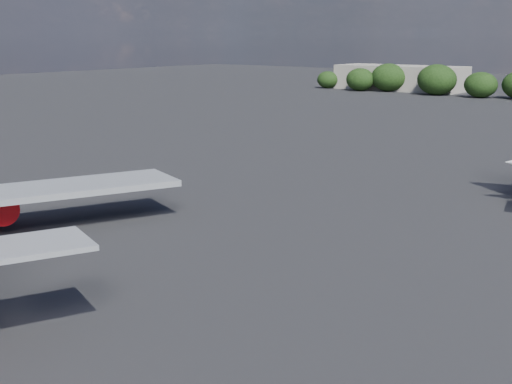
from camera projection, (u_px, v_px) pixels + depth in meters
The scene contains 2 objects.
ground at pixel (383, 173), 95.86m from camera, with size 500.00×500.00×0.00m, color black.
terminal_building at pixel (400, 78), 235.44m from camera, with size 42.00×16.00×8.00m.
Camera 1 is at (44.80, -24.53, 18.38)m, focal length 50.00 mm.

